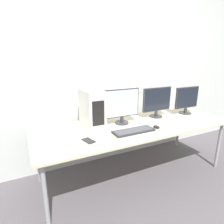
{
  "coord_description": "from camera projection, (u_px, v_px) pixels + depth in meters",
  "views": [
    {
      "loc": [
        -1.23,
        -1.42,
        1.52
      ],
      "look_at": [
        -0.32,
        0.46,
        0.91
      ],
      "focal_mm": 30.0,
      "sensor_mm": 36.0,
      "label": 1
    }
  ],
  "objects": [
    {
      "name": "desk",
      "position": [
        135.0,
        127.0,
        2.37
      ],
      "size": [
        2.48,
        0.92,
        0.71
      ],
      "color": "beige",
      "rests_on": "ground_plane"
    },
    {
      "name": "ground_plane",
      "position": [
        154.0,
        194.0,
        2.16
      ],
      "size": [
        14.0,
        14.0,
        0.0
      ],
      "primitive_type": "plane",
      "color": "#565156"
    },
    {
      "name": "wall_back",
      "position": [
        114.0,
        70.0,
        2.69
      ],
      "size": [
        8.0,
        0.07,
        2.7
      ],
      "color": "silver",
      "rests_on": "ground_plane"
    },
    {
      "name": "mouse",
      "position": [
        156.0,
        127.0,
        2.24
      ],
      "size": [
        0.06,
        0.09,
        0.03
      ],
      "color": "black",
      "rests_on": "desk"
    },
    {
      "name": "monitor_right_far",
      "position": [
        187.0,
        100.0,
        2.77
      ],
      "size": [
        0.42,
        0.18,
        0.4
      ],
      "color": "#333338",
      "rests_on": "desk"
    },
    {
      "name": "cell_phone",
      "position": [
        88.0,
        141.0,
        1.89
      ],
      "size": [
        0.12,
        0.17,
        0.01
      ],
      "rotation": [
        0.0,
        0.0,
        0.27
      ],
      "color": "#232328",
      "rests_on": "desk"
    },
    {
      "name": "pc_tower",
      "position": [
        92.0,
        109.0,
        2.21
      ],
      "size": [
        0.2,
        0.42,
        0.46
      ],
      "color": "silver",
      "rests_on": "desk"
    },
    {
      "name": "monitor_main",
      "position": [
        122.0,
        105.0,
        2.34
      ],
      "size": [
        0.47,
        0.18,
        0.45
      ],
      "color": "#333338",
      "rests_on": "desk"
    },
    {
      "name": "keyboard",
      "position": [
        134.0,
        131.0,
        2.13
      ],
      "size": [
        0.49,
        0.18,
        0.02
      ],
      "color": "#28282D",
      "rests_on": "desk"
    },
    {
      "name": "monitor_right_near",
      "position": [
        157.0,
        101.0,
        2.61
      ],
      "size": [
        0.46,
        0.18,
        0.42
      ],
      "color": "#333338",
      "rests_on": "desk"
    }
  ]
}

